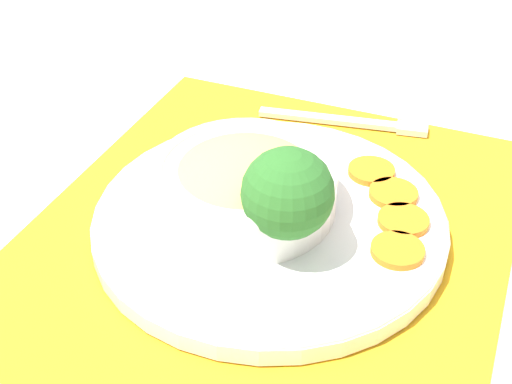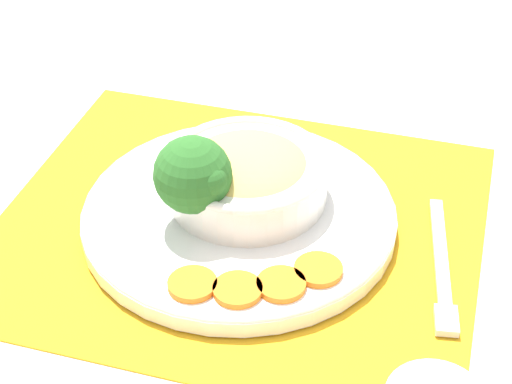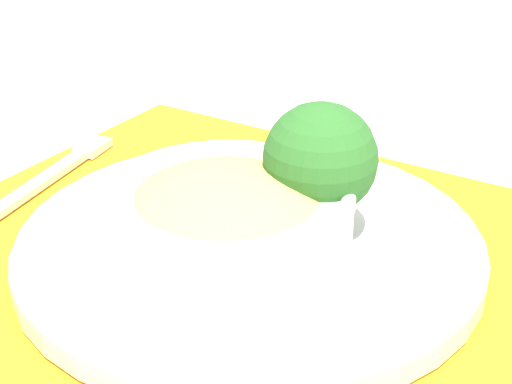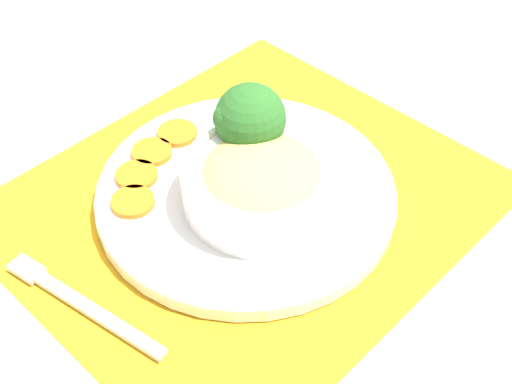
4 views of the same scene
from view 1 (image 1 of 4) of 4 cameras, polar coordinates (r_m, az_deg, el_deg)
name	(u,v)px [view 1 (image 1 of 4)]	position (r m, az deg, el deg)	size (l,w,h in m)	color
ground_plane	(269,232)	(0.63, 1.08, -3.24)	(4.00, 4.00, 0.00)	white
placemat	(269,231)	(0.63, 1.08, -3.10)	(0.50, 0.44, 0.00)	orange
plate	(270,219)	(0.62, 1.10, -2.16)	(0.31, 0.31, 0.02)	white
bowl	(247,181)	(0.61, -0.73, 0.92)	(0.16, 0.16, 0.05)	silver
broccoli_floret	(288,194)	(0.55, 2.60, -0.18)	(0.07, 0.07, 0.09)	#759E51
carrot_slice_near	(398,249)	(0.59, 11.31, -4.50)	(0.04, 0.04, 0.01)	orange
carrot_slice_middle	(403,220)	(0.62, 11.71, -2.24)	(0.04, 0.04, 0.01)	orange
carrot_slice_far	(393,194)	(0.65, 10.94, -0.12)	(0.04, 0.04, 0.01)	orange
carrot_slice_extra	(371,171)	(0.68, 9.21, 1.67)	(0.04, 0.04, 0.01)	orange
fork	(359,123)	(0.78, 8.28, 5.51)	(0.06, 0.18, 0.01)	silver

